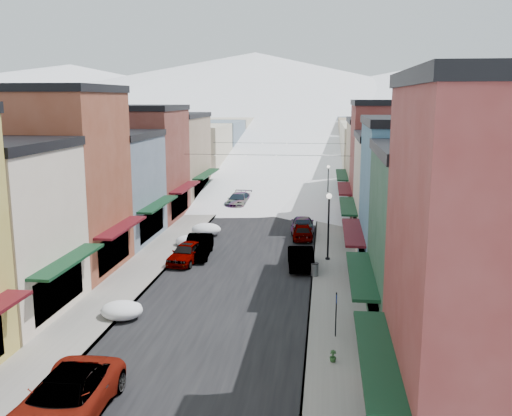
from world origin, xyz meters
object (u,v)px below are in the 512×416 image
(car_green_sedan, at_px, (300,257))
(trash_can, at_px, (315,269))
(car_dark_hatch, at_px, (199,246))
(streetlamp_near, at_px, (329,218))
(car_white_suv, at_px, (65,399))
(car_silver_sedan, at_px, (187,253))

(car_green_sedan, height_order, trash_can, car_green_sedan)
(car_dark_hatch, relative_size, trash_can, 5.59)
(car_green_sedan, xyz_separation_m, streetlamp_near, (1.90, 1.78, 2.43))
(car_white_suv, distance_m, trash_can, 20.08)
(car_green_sedan, distance_m, trash_can, 2.49)
(car_dark_hatch, bearing_deg, car_white_suv, -94.23)
(car_silver_sedan, distance_m, car_green_sedan, 8.17)
(trash_can, bearing_deg, car_silver_sedan, 165.32)
(car_dark_hatch, relative_size, streetlamp_near, 1.00)
(car_white_suv, height_order, trash_can, car_white_suv)
(car_dark_hatch, distance_m, streetlamp_near, 9.86)
(trash_can, height_order, streetlamp_near, streetlamp_near)
(car_green_sedan, relative_size, trash_can, 5.49)
(car_dark_hatch, distance_m, car_green_sedan, 7.89)
(car_green_sedan, relative_size, streetlamp_near, 0.98)
(car_dark_hatch, xyz_separation_m, trash_can, (8.70, -4.15, -0.21))
(car_white_suv, bearing_deg, trash_can, 63.86)
(streetlamp_near, bearing_deg, car_white_suv, -113.38)
(streetlamp_near, bearing_deg, car_dark_hatch, 179.32)
(car_dark_hatch, bearing_deg, car_green_sedan, -18.07)
(car_silver_sedan, height_order, streetlamp_near, streetlamp_near)
(car_white_suv, bearing_deg, car_silver_sedan, 90.94)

